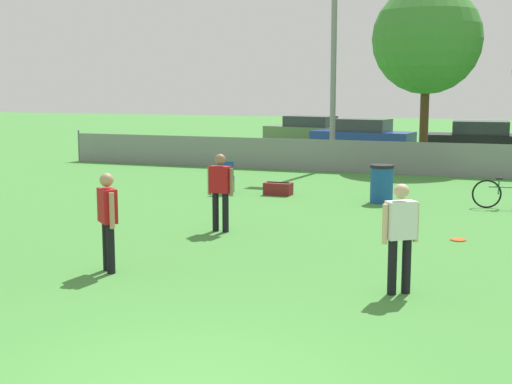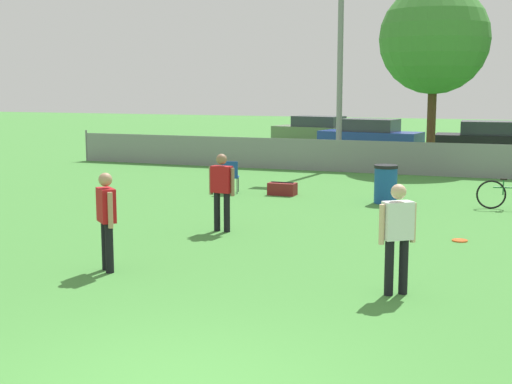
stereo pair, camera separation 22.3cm
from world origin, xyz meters
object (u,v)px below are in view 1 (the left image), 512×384
object	(u,v)px
player_thrower_red	(108,215)
bicycle_sideline	(508,194)
light_pole	(334,20)
trash_bin	(382,184)
gear_bag_sideline	(278,189)
parked_car_dark	(480,140)
folding_chair_sideline	(226,175)
parked_car_olive	(310,131)
parked_car_blue	(363,136)
tree_near_pole	(427,40)
player_receiver_white	(400,231)
frisbee_disc	(458,240)
player_defender_red	(220,187)

from	to	relation	value
player_thrower_red	bicycle_sideline	xyz separation A→B (m)	(5.88, 8.39, -0.56)
light_pole	player_thrower_red	distance (m)	15.83
trash_bin	gear_bag_sideline	world-z (taller)	trash_bin
light_pole	player_thrower_red	xyz separation A→B (m)	(0.16, -15.24, -4.29)
parked_car_dark	folding_chair_sideline	bearing A→B (deg)	-117.64
trash_bin	parked_car_olive	distance (m)	17.98
trash_bin	parked_car_blue	world-z (taller)	parked_car_blue
bicycle_sideline	trash_bin	distance (m)	3.02
tree_near_pole	trash_bin	size ratio (longest dim) A/B	6.80
player_thrower_red	folding_chair_sideline	xyz separation A→B (m)	(-1.45, 8.38, -0.40)
tree_near_pole	parked_car_dark	size ratio (longest dim) A/B	1.50
folding_chair_sideline	player_receiver_white	bearing A→B (deg)	109.44
player_receiver_white	gear_bag_sideline	world-z (taller)	player_receiver_white
player_thrower_red	gear_bag_sideline	xyz separation A→B (m)	(0.00, 8.60, -0.75)
tree_near_pole	folding_chair_sideline	bearing A→B (deg)	-115.50
light_pole	folding_chair_sideline	size ratio (longest dim) A/B	9.91
tree_near_pole	parked_car_blue	bearing A→B (deg)	124.12
player_thrower_red	frisbee_disc	xyz separation A→B (m)	(5.06, 4.32, -0.90)
player_receiver_white	light_pole	bearing A→B (deg)	69.34
frisbee_disc	gear_bag_sideline	xyz separation A→B (m)	(-5.05, 4.28, 0.15)
player_thrower_red	parked_car_blue	world-z (taller)	player_thrower_red
player_receiver_white	trash_bin	size ratio (longest dim) A/B	1.64
trash_bin	gear_bag_sideline	size ratio (longest dim) A/B	1.31
folding_chair_sideline	parked_car_dark	distance (m)	14.55
frisbee_disc	light_pole	bearing A→B (deg)	115.50
player_thrower_red	folding_chair_sideline	world-z (taller)	player_thrower_red
tree_near_pole	parked_car_blue	world-z (taller)	tree_near_pole
tree_near_pole	light_pole	bearing A→B (deg)	-145.41
gear_bag_sideline	parked_car_blue	bearing A→B (deg)	91.97
tree_near_pole	player_receiver_white	world-z (taller)	tree_near_pole
gear_bag_sideline	bicycle_sideline	bearing A→B (deg)	-2.01
gear_bag_sideline	parked_car_blue	world-z (taller)	parked_car_blue
player_receiver_white	player_defender_red	bearing A→B (deg)	104.04
light_pole	trash_bin	distance (m)	8.95
player_thrower_red	gear_bag_sideline	world-z (taller)	player_thrower_red
trash_bin	parked_car_olive	size ratio (longest dim) A/B	0.20
parked_car_olive	parked_car_dark	world-z (taller)	parked_car_dark
light_pole	folding_chair_sideline	bearing A→B (deg)	-100.65
player_defender_red	bicycle_sideline	size ratio (longest dim) A/B	0.96
light_pole	player_thrower_red	size ratio (longest dim) A/B	5.59
parked_car_olive	player_receiver_white	bearing A→B (deg)	-60.07
player_receiver_white	trash_bin	bearing A→B (deg)	63.74
bicycle_sideline	light_pole	bearing A→B (deg)	122.49
bicycle_sideline	trash_bin	xyz separation A→B (m)	(-3.02, -0.12, 0.13)
player_thrower_red	parked_car_blue	bearing A→B (deg)	133.61
folding_chair_sideline	trash_bin	world-z (taller)	trash_bin
parked_car_blue	parked_car_dark	distance (m)	5.09
frisbee_disc	parked_car_olive	distance (m)	22.47
light_pole	bicycle_sideline	world-z (taller)	light_pole
player_receiver_white	folding_chair_sideline	xyz separation A→B (m)	(-5.98, 8.03, -0.40)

